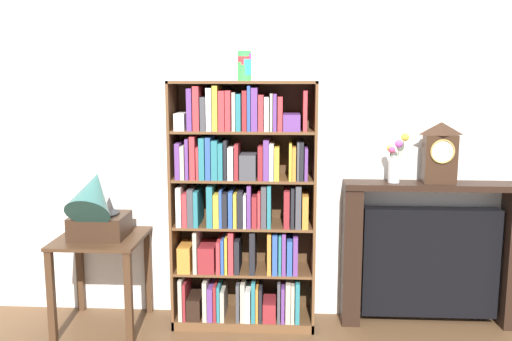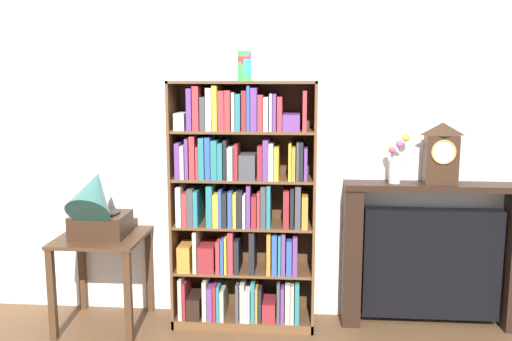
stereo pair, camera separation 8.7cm
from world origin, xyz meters
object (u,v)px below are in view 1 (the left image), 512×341
(bookshelf, at_px, (241,208))
(fireplace_mantel, at_px, (430,254))
(cup_stack, at_px, (244,66))
(flower_vase, at_px, (395,161))
(gramophone, at_px, (96,206))
(side_table_left, at_px, (102,257))
(mantel_clock, at_px, (440,153))

(bookshelf, distance_m, fireplace_mantel, 1.31)
(bookshelf, bearing_deg, cup_stack, 6.48)
(flower_vase, bearing_deg, cup_stack, -176.26)
(gramophone, relative_size, fireplace_mantel, 0.44)
(cup_stack, distance_m, flower_vase, 1.16)
(side_table_left, xyz_separation_m, mantel_clock, (2.21, 0.17, 0.69))
(side_table_left, bearing_deg, mantel_clock, 4.33)
(mantel_clock, height_order, flower_vase, mantel_clock)
(gramophone, height_order, mantel_clock, mantel_clock)
(cup_stack, height_order, flower_vase, cup_stack)
(side_table_left, xyz_separation_m, fireplace_mantel, (2.19, 0.19, -0.01))
(side_table_left, distance_m, gramophone, 0.36)
(side_table_left, height_order, gramophone, gramophone)
(mantel_clock, bearing_deg, flower_vase, -179.84)
(flower_vase, bearing_deg, bookshelf, -176.19)
(gramophone, bearing_deg, flower_vase, 6.86)
(fireplace_mantel, bearing_deg, bookshelf, -175.98)
(bookshelf, bearing_deg, mantel_clock, 3.00)
(side_table_left, relative_size, flower_vase, 1.91)
(side_table_left, bearing_deg, fireplace_mantel, 4.93)
(gramophone, xyz_separation_m, mantel_clock, (2.21, 0.23, 0.33))
(side_table_left, relative_size, fireplace_mantel, 0.53)
(side_table_left, bearing_deg, gramophone, -90.00)
(gramophone, xyz_separation_m, flower_vase, (1.93, 0.23, 0.27))
(bookshelf, xyz_separation_m, fireplace_mantel, (1.27, 0.09, -0.32))
(bookshelf, height_order, mantel_clock, bookshelf)
(cup_stack, relative_size, mantel_clock, 0.47)
(bookshelf, relative_size, fireplace_mantel, 1.38)
(gramophone, distance_m, flower_vase, 1.96)
(cup_stack, xyz_separation_m, mantel_clock, (1.27, 0.06, -0.55))
(cup_stack, bearing_deg, mantel_clock, 2.94)
(flower_vase, bearing_deg, fireplace_mantel, 4.85)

